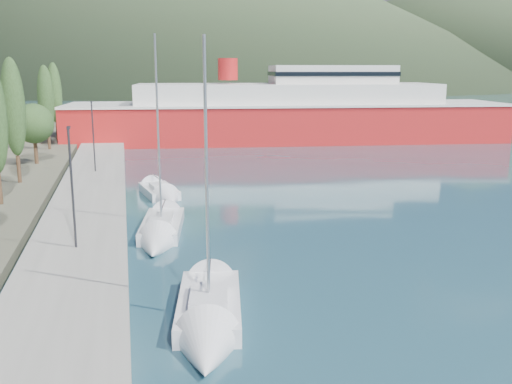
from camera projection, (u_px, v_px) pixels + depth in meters
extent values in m
plane|color=#254C5A|center=(152.00, 111.00, 130.50)|extent=(1400.00, 1400.00, 0.00)
cube|color=gray|center=(88.00, 206.00, 38.93)|extent=(5.00, 88.00, 0.80)
cone|color=slate|center=(493.00, 16.00, 665.09)|extent=(640.00, 640.00, 140.00)
cone|color=#38492D|center=(484.00, 20.00, 425.72)|extent=(420.00, 420.00, 90.00)
cylinder|color=#47301E|center=(0.00, 189.00, 38.10)|extent=(0.30, 0.30, 2.07)
cylinder|color=#47301E|center=(19.00, 169.00, 45.28)|extent=(0.30, 0.30, 2.16)
ellipsoid|color=#2D4A22|center=(13.00, 107.00, 44.24)|extent=(1.80, 1.80, 7.65)
cylinder|color=#47301E|center=(36.00, 151.00, 54.31)|extent=(0.36, 0.36, 2.34)
sphere|color=#2D4A22|center=(34.00, 123.00, 53.74)|extent=(3.75, 3.75, 3.75)
cylinder|color=#47301E|center=(49.00, 140.00, 64.16)|extent=(0.30, 0.30, 2.05)
ellipsoid|color=#2D4A22|center=(46.00, 98.00, 63.18)|extent=(1.80, 1.80, 7.26)
cylinder|color=#47301E|center=(57.00, 132.00, 72.48)|extent=(0.30, 0.30, 2.13)
ellipsoid|color=#2D4A22|center=(55.00, 93.00, 71.45)|extent=(1.80, 1.80, 7.56)
cylinder|color=#2D2D33|center=(72.00, 189.00, 28.11)|extent=(0.12, 0.12, 6.00)
cube|color=#2D2D33|center=(68.00, 128.00, 27.71)|extent=(0.15, 0.50, 0.12)
cylinder|color=#2D2D33|center=(93.00, 137.00, 49.34)|extent=(0.12, 0.12, 6.00)
cube|color=#2D2D33|center=(91.00, 102.00, 48.94)|extent=(0.15, 0.50, 0.12)
cube|color=silver|center=(209.00, 308.00, 22.74)|extent=(3.43, 6.29, 0.95)
cube|color=silver|center=(209.00, 297.00, 22.21)|extent=(1.85, 2.60, 0.37)
cylinder|color=silver|center=(207.00, 174.00, 21.18)|extent=(0.12, 0.12, 10.06)
cone|color=silver|center=(206.00, 355.00, 19.02)|extent=(2.88, 3.16, 2.44)
cube|color=silver|center=(162.00, 227.00, 34.38)|extent=(3.25, 6.57, 0.89)
cube|color=silver|center=(161.00, 219.00, 33.84)|extent=(1.75, 2.70, 0.35)
cylinder|color=silver|center=(158.00, 131.00, 32.72)|extent=(0.12, 0.12, 10.84)
cone|color=silver|center=(155.00, 248.00, 30.46)|extent=(2.71, 3.26, 2.27)
cube|color=silver|center=(159.00, 192.00, 44.10)|extent=(2.98, 5.23, 0.84)
cube|color=silver|center=(160.00, 186.00, 43.69)|extent=(1.62, 2.17, 0.33)
cylinder|color=silver|center=(158.00, 133.00, 42.82)|extent=(0.12, 0.12, 8.44)
cone|color=silver|center=(169.00, 201.00, 41.27)|extent=(2.53, 2.64, 2.16)
cube|color=red|center=(287.00, 125.00, 76.85)|extent=(58.57, 18.56, 5.56)
cube|color=silver|center=(287.00, 104.00, 76.26)|extent=(59.01, 18.96, 0.30)
cube|color=silver|center=(287.00, 95.00, 76.01)|extent=(40.61, 14.46, 2.98)
cube|color=silver|center=(332.00, 74.00, 76.08)|extent=(16.87, 9.22, 2.38)
cylinder|color=red|center=(228.00, 69.00, 74.44)|extent=(2.58, 2.58, 2.78)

